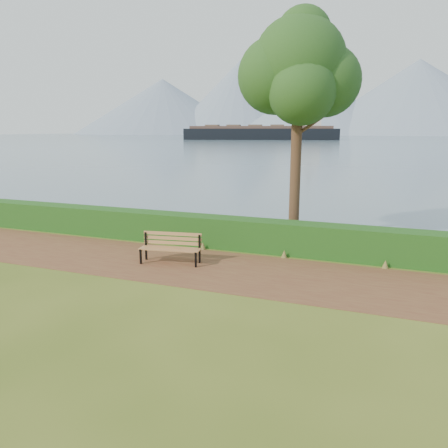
% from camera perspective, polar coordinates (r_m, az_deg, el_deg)
% --- Properties ---
extents(ground, '(140.00, 140.00, 0.00)m').
position_cam_1_polar(ground, '(12.07, -1.88, -6.25)').
color(ground, '#465719').
rests_on(ground, ground).
extents(path, '(40.00, 3.40, 0.01)m').
position_cam_1_polar(path, '(12.33, -1.34, -5.82)').
color(path, brown).
rests_on(path, ground).
extents(hedge, '(32.00, 0.85, 1.00)m').
position_cam_1_polar(hedge, '(14.27, 2.16, -1.26)').
color(hedge, '#124212').
rests_on(hedge, ground).
extents(water, '(700.00, 510.00, 0.00)m').
position_cam_1_polar(water, '(270.61, 20.38, 10.59)').
color(water, '#465D70').
rests_on(water, ground).
extents(mountains, '(585.00, 190.00, 70.00)m').
position_cam_1_polar(mountains, '(417.50, 19.74, 14.73)').
color(mountains, slate).
rests_on(mountains, ground).
extents(bench, '(1.83, 0.80, 0.89)m').
position_cam_1_polar(bench, '(12.82, -6.94, -2.84)').
color(bench, black).
rests_on(bench, ground).
extents(tree, '(3.95, 3.24, 7.70)m').
position_cam_1_polar(tree, '(15.18, 9.71, 19.24)').
color(tree, '#3C2218').
rests_on(tree, ground).
extents(cargo_ship, '(63.28, 23.17, 19.01)m').
position_cam_1_polar(cargo_ship, '(183.30, 5.50, 11.78)').
color(cargo_ship, black).
rests_on(cargo_ship, ground).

